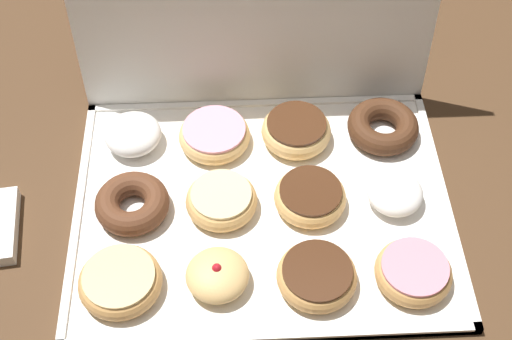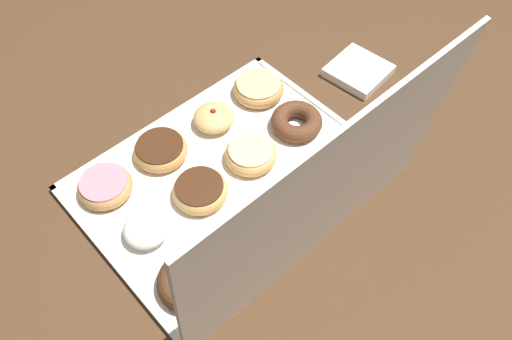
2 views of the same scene
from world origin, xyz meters
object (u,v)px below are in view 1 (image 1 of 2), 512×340
object	(u,v)px
jelly_filled_donut_1	(217,275)
pink_frosted_donut_9	(214,135)
chocolate_cake_ring_donut_4	(132,204)
chocolate_frosted_donut_2	(317,276)
powdered_filled_donut_7	(395,195)
glazed_ring_donut_0	(120,281)
chocolate_frosted_donut_6	(310,196)
pink_frosted_donut_3	(413,272)
glazed_ring_donut_5	(221,201)
chocolate_frosted_donut_10	(296,130)
chocolate_cake_ring_donut_11	(383,126)
powdered_filled_donut_8	(133,134)
donut_box	(262,208)

from	to	relation	value
jelly_filled_donut_1	pink_frosted_donut_9	size ratio (longest dim) A/B	0.76
chocolate_cake_ring_donut_4	chocolate_frosted_donut_2	bearing A→B (deg)	-26.83
jelly_filled_donut_1	powdered_filled_donut_7	size ratio (longest dim) A/B	1.04
glazed_ring_donut_0	chocolate_frosted_donut_6	world-z (taller)	chocolate_frosted_donut_6
pink_frosted_donut_3	glazed_ring_donut_5	world-z (taller)	glazed_ring_donut_5
jelly_filled_donut_1	glazed_ring_donut_5	xyz separation A→B (m)	(0.01, 0.13, -0.00)
chocolate_frosted_donut_10	chocolate_cake_ring_donut_11	bearing A→B (deg)	1.76
powdered_filled_donut_8	chocolate_frosted_donut_10	world-z (taller)	powdered_filled_donut_8
glazed_ring_donut_0	pink_frosted_donut_3	xyz separation A→B (m)	(0.41, -0.00, 0.00)
donut_box	chocolate_cake_ring_donut_11	xyz separation A→B (m)	(0.20, 0.14, 0.02)
jelly_filled_donut_1	powdered_filled_donut_8	xyz separation A→B (m)	(-0.13, 0.26, 0.00)
pink_frosted_donut_3	powdered_filled_donut_8	bearing A→B (deg)	146.41
donut_box	chocolate_cake_ring_donut_4	bearing A→B (deg)	-179.59
powdered_filled_donut_7	chocolate_cake_ring_donut_11	xyz separation A→B (m)	(0.00, 0.14, -0.00)
glazed_ring_donut_0	chocolate_frosted_donut_2	bearing A→B (deg)	-0.86
donut_box	chocolate_cake_ring_donut_11	world-z (taller)	chocolate_cake_ring_donut_11
chocolate_frosted_donut_2	chocolate_cake_ring_donut_11	distance (m)	0.30
donut_box	chocolate_frosted_donut_2	bearing A→B (deg)	-63.11
chocolate_frosted_donut_2	powdered_filled_donut_7	xyz separation A→B (m)	(0.13, 0.13, 0.00)
chocolate_cake_ring_donut_4	powdered_filled_donut_7	distance (m)	0.40
powdered_filled_donut_7	pink_frosted_donut_9	bearing A→B (deg)	153.60
jelly_filled_donut_1	chocolate_frosted_donut_10	xyz separation A→B (m)	(0.13, 0.26, 0.00)
chocolate_frosted_donut_2	glazed_ring_donut_5	xyz separation A→B (m)	(-0.13, 0.13, 0.00)
jelly_filled_donut_1	chocolate_cake_ring_donut_4	distance (m)	0.18
glazed_ring_donut_5	pink_frosted_donut_9	size ratio (longest dim) A/B	0.93
pink_frosted_donut_9	chocolate_cake_ring_donut_11	bearing A→B (deg)	1.13
pink_frosted_donut_3	pink_frosted_donut_9	bearing A→B (deg)	135.93
chocolate_frosted_donut_2	chocolate_cake_ring_donut_4	xyz separation A→B (m)	(-0.26, 0.13, 0.00)
chocolate_cake_ring_donut_4	chocolate_cake_ring_donut_11	xyz separation A→B (m)	(0.40, 0.14, -0.00)
pink_frosted_donut_3	chocolate_frosted_donut_6	distance (m)	0.19
donut_box	glazed_ring_donut_5	world-z (taller)	glazed_ring_donut_5
chocolate_frosted_donut_10	chocolate_cake_ring_donut_11	world-z (taller)	chocolate_frosted_donut_10
chocolate_frosted_donut_2	pink_frosted_donut_3	xyz separation A→B (m)	(0.14, -0.00, -0.00)
jelly_filled_donut_1	donut_box	bearing A→B (deg)	61.67
glazed_ring_donut_0	glazed_ring_donut_5	bearing A→B (deg)	42.16
chocolate_frosted_donut_6	glazed_ring_donut_5	bearing A→B (deg)	-178.82
glazed_ring_donut_0	chocolate_cake_ring_donut_11	distance (m)	0.49
jelly_filled_donut_1	chocolate_frosted_donut_6	distance (m)	0.19
chocolate_cake_ring_donut_11	donut_box	bearing A→B (deg)	-146.25
chocolate_cake_ring_donut_4	powdered_filled_donut_8	distance (m)	0.14
glazed_ring_donut_0	powdered_filled_donut_8	bearing A→B (deg)	89.80
pink_frosted_donut_9	glazed_ring_donut_5	bearing A→B (deg)	-85.93
powdered_filled_donut_7	chocolate_frosted_donut_6	bearing A→B (deg)	178.09
chocolate_frosted_donut_10	chocolate_cake_ring_donut_11	distance (m)	0.14
glazed_ring_donut_5	powdered_filled_donut_8	bearing A→B (deg)	135.77
powdered_filled_donut_8	chocolate_frosted_donut_6	bearing A→B (deg)	-26.08
glazed_ring_donut_0	chocolate_cake_ring_donut_4	world-z (taller)	chocolate_cake_ring_donut_4
glazed_ring_donut_0	powdered_filled_donut_7	size ratio (longest dim) A/B	1.37
glazed_ring_donut_0	chocolate_frosted_donut_2	size ratio (longest dim) A/B	1.04
glazed_ring_donut_0	powdered_filled_donut_8	world-z (taller)	powdered_filled_donut_8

